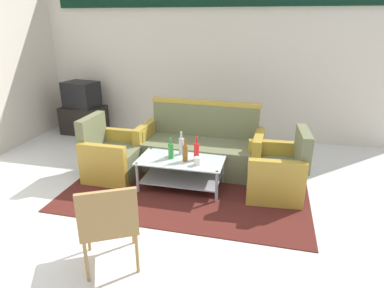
# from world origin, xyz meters

# --- Properties ---
(ground_plane) EXTENTS (14.00, 14.00, 0.00)m
(ground_plane) POSITION_xyz_m (0.00, 0.00, 0.00)
(ground_plane) COLOR white
(wall_back) EXTENTS (6.52, 0.19, 2.80)m
(wall_back) POSITION_xyz_m (0.00, 3.05, 1.48)
(wall_back) COLOR silver
(wall_back) RESTS_ON ground
(rug) EXTENTS (3.08, 2.04, 0.01)m
(rug) POSITION_xyz_m (0.10, 0.83, 0.01)
(rug) COLOR #511E19
(rug) RESTS_ON ground
(couch) EXTENTS (1.83, 0.81, 0.96)m
(couch) POSITION_xyz_m (0.12, 1.46, 0.32)
(couch) COLOR #6B704C
(couch) RESTS_ON rug
(armchair_left) EXTENTS (0.71, 0.77, 0.85)m
(armchair_left) POSITION_xyz_m (-1.03, 0.91, 0.29)
(armchair_left) COLOR #6B704C
(armchair_left) RESTS_ON rug
(armchair_right) EXTENTS (0.75, 0.81, 0.85)m
(armchair_right) POSITION_xyz_m (1.23, 0.92, 0.29)
(armchair_right) COLOR #6B704C
(armchair_right) RESTS_ON rug
(coffee_table) EXTENTS (1.10, 0.60, 0.40)m
(coffee_table) POSITION_xyz_m (0.02, 0.79, 0.27)
(coffee_table) COLOR silver
(coffee_table) RESTS_ON rug
(bottle_brown) EXTENTS (0.07, 0.07, 0.30)m
(bottle_brown) POSITION_xyz_m (0.08, 0.74, 0.52)
(bottle_brown) COLOR brown
(bottle_brown) RESTS_ON coffee_table
(bottle_clear) EXTENTS (0.07, 0.07, 0.31)m
(bottle_clear) POSITION_xyz_m (-0.02, 0.95, 0.53)
(bottle_clear) COLOR silver
(bottle_clear) RESTS_ON coffee_table
(bottle_red) EXTENTS (0.07, 0.07, 0.32)m
(bottle_red) POSITION_xyz_m (0.21, 0.80, 0.53)
(bottle_red) COLOR red
(bottle_red) RESTS_ON coffee_table
(bottle_green) EXTENTS (0.07, 0.07, 0.28)m
(bottle_green) POSITION_xyz_m (-0.12, 0.78, 0.52)
(bottle_green) COLOR #2D8C38
(bottle_green) RESTS_ON coffee_table
(cup) EXTENTS (0.08, 0.08, 0.10)m
(cup) POSITION_xyz_m (0.26, 0.66, 0.46)
(cup) COLOR silver
(cup) RESTS_ON coffee_table
(tv_stand) EXTENTS (0.80, 0.50, 0.52)m
(tv_stand) POSITION_xyz_m (-2.43, 2.55, 0.26)
(tv_stand) COLOR black
(tv_stand) RESTS_ON ground
(television) EXTENTS (0.66, 0.53, 0.48)m
(television) POSITION_xyz_m (-2.43, 2.55, 0.76)
(television) COLOR black
(television) RESTS_ON tv_stand
(wicker_chair) EXTENTS (0.65, 0.65, 0.84)m
(wicker_chair) POSITION_xyz_m (-0.18, -0.82, 0.49)
(wicker_chair) COLOR #AD844C
(wicker_chair) RESTS_ON ground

